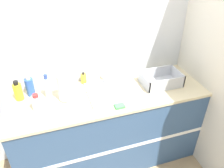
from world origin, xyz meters
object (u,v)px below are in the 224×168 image
Objects in this scene: bottle_white_spray at (37,103)px; bottle_yellow at (18,91)px; sink at (114,90)px; paper_towel_roll at (64,87)px; dish_rack at (161,80)px; bottle_clear at (48,87)px; soap_dispenser at (84,78)px; bottle_blue at (30,86)px.

bottle_white_spray is 0.80× the size of bottle_yellow.
sink is 0.90m from bottle_yellow.
sink is at bearing 4.42° from bottle_white_spray.
dish_rack is (0.98, -0.04, -0.09)m from paper_towel_roll.
bottle_yellow is (-0.16, 0.21, 0.02)m from bottle_white_spray.
sink is at bearing -9.24° from bottle_clear.
dish_rack is 1.98× the size of bottle_yellow.
bottle_clear is 1.55× the size of bottle_white_spray.
paper_towel_roll is (-0.47, 0.01, 0.12)m from sink.
bottle_clear is 0.27m from bottle_yellow.
bottle_yellow is at bearing -171.77° from soap_dispenser.
paper_towel_roll is at bearing -18.50° from bottle_yellow.
soap_dispenser is at bearing 32.15° from bottle_white_spray.
sink reaches higher than soap_dispenser.
soap_dispenser is at bearing 45.59° from paper_towel_roll.
bottle_blue reaches higher than bottle_white_spray.
bottle_clear is (-0.62, 0.10, 0.09)m from sink.
bottle_yellow is (-0.41, 0.14, -0.05)m from paper_towel_roll.
bottle_yellow is (-0.11, -0.04, -0.01)m from bottle_blue.
sink reaches higher than dish_rack.
bottle_blue is at bearing 166.32° from sink.
bottle_white_spray is at bearing -52.62° from bottle_yellow.
sink is 1.34× the size of dish_rack.
bottle_yellow reaches higher than dish_rack.
bottle_white_spray is (0.05, -0.25, -0.03)m from bottle_blue.
paper_towel_roll is 0.43m from bottle_yellow.
bottle_blue is at bearing 20.26° from bottle_yellow.
bottle_blue is 0.11m from bottle_yellow.
paper_towel_roll is at bearing -30.10° from bottle_blue.
bottle_yellow is at bearing -159.74° from bottle_blue.
soap_dispenser is (0.22, 0.23, -0.08)m from paper_towel_roll.
sink is at bearing -43.86° from soap_dispenser.
sink reaches higher than bottle_blue.
paper_towel_roll is 1.68× the size of bottle_white_spray.
bottle_white_spray is 1.28× the size of soap_dispenser.
bottle_clear is (-0.14, 0.09, -0.03)m from paper_towel_roll.
sink is at bearing -9.66° from bottle_yellow.
dish_rack is at bearing 1.58° from bottle_white_spray.
dish_rack is 1.23m from bottle_white_spray.
paper_towel_roll is 0.33m from soap_dispenser.
bottle_yellow is at bearing 170.34° from sink.
paper_towel_roll reaches higher than sink.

